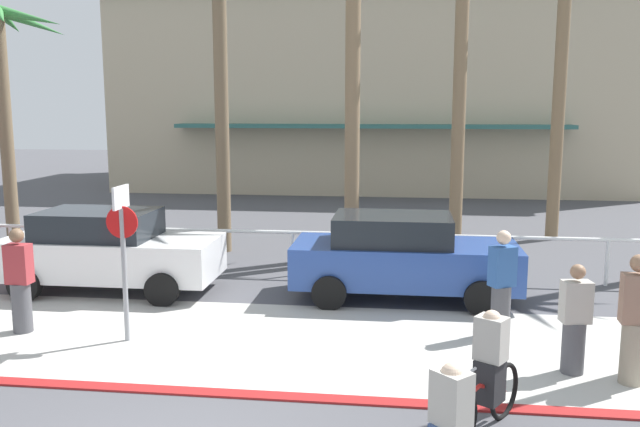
{
  "coord_description": "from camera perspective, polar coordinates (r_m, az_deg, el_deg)",
  "views": [
    {
      "loc": [
        2.41,
        -5.88,
        3.79
      ],
      "look_at": [
        0.94,
        6.0,
        1.85
      ],
      "focal_mm": 37.1,
      "sensor_mm": 36.0,
      "label": 1
    }
  ],
  "objects": [
    {
      "name": "pedestrian_2",
      "position": [
        11.38,
        15.38,
        -6.16
      ],
      "size": [
        0.47,
        0.43,
        1.8
      ],
      "color": "#4C4C51",
      "rests_on": "ground"
    },
    {
      "name": "car_blue_2",
      "position": [
        13.19,
        7.08,
        -3.66
      ],
      "size": [
        4.4,
        2.02,
        1.69
      ],
      "color": "#284793",
      "rests_on": "ground"
    },
    {
      "name": "building_backdrop",
      "position": [
        33.65,
        4.86,
        10.48
      ],
      "size": [
        23.79,
        12.88,
        9.09
      ],
      "color": "#BCAD8E",
      "rests_on": "ground"
    },
    {
      "name": "rail_fence",
      "position": [
        14.88,
        -2.39,
        -2.26
      ],
      "size": [
        22.74,
        0.08,
        1.04
      ],
      "color": "white",
      "rests_on": "ground"
    },
    {
      "name": "curb_paint",
      "position": [
        9.24,
        -9.01,
        -15.03
      ],
      "size": [
        44.0,
        0.24,
        0.03
      ],
      "primitive_type": "cube",
      "color": "maroon",
      "rests_on": "ground"
    },
    {
      "name": "car_white_1",
      "position": [
        14.32,
        -17.78,
        -3.01
      ],
      "size": [
        4.4,
        2.02,
        1.69
      ],
      "color": "white",
      "rests_on": "ground"
    },
    {
      "name": "palm_tree_3",
      "position": [
        17.47,
        -8.61,
        15.11
      ],
      "size": [
        3.09,
        3.23,
        7.41
      ],
      "color": "#756047",
      "rests_on": "ground"
    },
    {
      "name": "stop_sign_bike_lane",
      "position": [
        10.99,
        -16.64,
        -2.28
      ],
      "size": [
        0.52,
        0.56,
        2.56
      ],
      "color": "gray",
      "rests_on": "ground"
    },
    {
      "name": "palm_tree_4",
      "position": [
        16.07,
        2.9,
        14.96
      ],
      "size": [
        3.15,
        3.0,
        7.5
      ],
      "color": "#846B4C",
      "rests_on": "ground"
    },
    {
      "name": "ground_plane",
      "position": [
        16.51,
        -1.51,
        -4.08
      ],
      "size": [
        80.0,
        80.0,
        0.0
      ],
      "primitive_type": "plane",
      "color": "#4C4C51"
    },
    {
      "name": "pedestrian_3",
      "position": [
        10.16,
        21.1,
        -8.9
      ],
      "size": [
        0.43,
        0.36,
        1.61
      ],
      "color": "#4C4C51",
      "rests_on": "ground"
    },
    {
      "name": "sidewalk_strip",
      "position": [
        11.04,
        -6.09,
        -10.89
      ],
      "size": [
        44.0,
        4.0,
        0.02
      ],
      "primitive_type": "cube",
      "color": "beige",
      "rests_on": "ground"
    },
    {
      "name": "palm_tree_2",
      "position": [
        20.2,
        -25.75,
        11.54
      ],
      "size": [
        3.4,
        3.53,
        6.49
      ],
      "color": "#756047",
      "rests_on": "ground"
    },
    {
      "name": "pedestrian_1",
      "position": [
        10.07,
        25.5,
        -8.64
      ],
      "size": [
        0.42,
        0.34,
        1.84
      ],
      "color": "gray",
      "rests_on": "ground"
    },
    {
      "name": "pedestrian_0",
      "position": [
        12.23,
        -24.45,
        -5.61
      ],
      "size": [
        0.4,
        0.32,
        1.8
      ],
      "color": "#4C4C51",
      "rests_on": "ground"
    },
    {
      "name": "palm_tree_6",
      "position": [
        20.15,
        20.28,
        16.29
      ],
      "size": [
        2.78,
        3.31,
        8.99
      ],
      "color": "#846B4C",
      "rests_on": "ground"
    },
    {
      "name": "cyclist_red_0",
      "position": [
        8.17,
        14.27,
        -13.36
      ],
      "size": [
        1.05,
        1.56,
        1.5
      ],
      "color": "black",
      "rests_on": "ground"
    }
  ]
}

